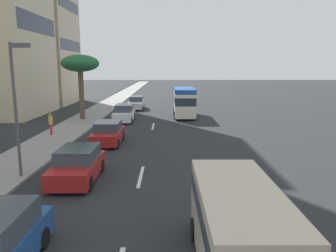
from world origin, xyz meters
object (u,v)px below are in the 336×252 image
object	(u,v)px
minibus_third	(184,101)
car_fourth	(136,103)
car_second	(124,113)
car_sixth	(108,133)
street_lamp	(17,95)
van_lead	(238,225)
car_fifth	(78,165)
pedestrian_near_lamp	(51,123)
palm_tree	(80,65)

from	to	relation	value
minibus_third	car_fourth	world-z (taller)	minibus_third
car_second	car_sixth	size ratio (longest dim) A/B	1.09
car_second	street_lamp	world-z (taller)	street_lamp
minibus_third	street_lamp	bearing A→B (deg)	156.07
minibus_third	van_lead	bearing A→B (deg)	-179.89
minibus_third	car_fourth	distance (m)	8.91
street_lamp	car_fourth	bearing A→B (deg)	-6.42
car_second	car_fifth	size ratio (longest dim) A/B	1.06
car_fifth	pedestrian_near_lamp	world-z (taller)	pedestrian_near_lamp
minibus_third	palm_tree	bearing A→B (deg)	102.92
car_fourth	car_fifth	bearing A→B (deg)	-0.59
car_sixth	pedestrian_near_lamp	world-z (taller)	pedestrian_near_lamp
palm_tree	street_lamp	bearing A→B (deg)	-174.67
pedestrian_near_lamp	street_lamp	world-z (taller)	street_lamp
car_fifth	pedestrian_near_lamp	distance (m)	10.96
car_fifth	car_sixth	size ratio (longest dim) A/B	1.03
street_lamp	car_second	bearing A→B (deg)	-8.97
palm_tree	car_fourth	bearing A→B (deg)	-27.03
car_fifth	car_sixth	distance (m)	7.57
car_second	street_lamp	xyz separation A→B (m)	(-17.04, 2.69, 3.32)
minibus_third	street_lamp	distance (m)	21.91
street_lamp	car_sixth	bearing A→B (deg)	-20.62
van_lead	street_lamp	bearing A→B (deg)	50.70
street_lamp	palm_tree	bearing A→B (deg)	5.33
van_lead	car_fourth	bearing A→B (deg)	9.88
van_lead	street_lamp	size ratio (longest dim) A/B	0.83
palm_tree	car_second	bearing A→B (deg)	-96.11
car_sixth	palm_tree	size ratio (longest dim) A/B	0.64
car_second	minibus_third	world-z (taller)	minibus_third
car_sixth	pedestrian_near_lamp	distance (m)	5.39
minibus_third	car_sixth	world-z (taller)	minibus_third
minibus_third	street_lamp	xyz separation A→B (m)	(-19.91, 8.84, 2.40)
minibus_third	street_lamp	world-z (taller)	street_lamp
car_second	car_sixth	xyz separation A→B (m)	(-9.60, -0.11, -0.05)
car_second	car_fifth	world-z (taller)	car_second
minibus_third	pedestrian_near_lamp	world-z (taller)	minibus_third
car_second	palm_tree	size ratio (longest dim) A/B	0.70
car_second	car_fourth	world-z (taller)	car_second
van_lead	palm_tree	world-z (taller)	palm_tree
car_second	car_fifth	xyz separation A→B (m)	(-17.17, -0.03, -0.04)
car_sixth	car_fifth	bearing A→B (deg)	-0.65
pedestrian_near_lamp	car_sixth	bearing A→B (deg)	25.19
car_fourth	car_sixth	distance (m)	19.13
car_second	street_lamp	distance (m)	17.57
minibus_third	car_fourth	xyz separation A→B (m)	(6.66, 5.84, -0.93)
van_lead	pedestrian_near_lamp	world-z (taller)	van_lead
palm_tree	street_lamp	distance (m)	17.64
car_second	car_fourth	bearing A→B (deg)	178.18
car_fourth	car_fifth	size ratio (longest dim) A/B	1.06
van_lead	car_sixth	size ratio (longest dim) A/B	1.29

